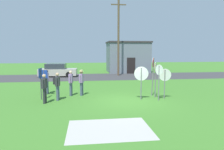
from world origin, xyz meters
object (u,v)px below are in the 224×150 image
parked_car_on_street (58,71)px  person_in_dark_shirt (82,81)px  info_panel_middle (41,78)px  person_in_blue (47,80)px  utility_pole (118,37)px  stop_sign_rear_left (156,74)px  person_on_left (71,82)px  stop_sign_leaning_right (165,78)px  stop_sign_rear_right (159,77)px  stop_sign_tallest (141,77)px  person_near_signs (57,84)px  person_holding_notes (44,87)px  stop_sign_far_back (153,70)px  info_panel_leftmost (44,78)px

parked_car_on_street → person_in_dark_shirt: bearing=-74.6°
info_panel_middle → person_in_blue: bearing=88.1°
utility_pole → stop_sign_rear_left: utility_pole is taller
person_on_left → stop_sign_leaning_right: bearing=-15.4°
stop_sign_rear_right → person_in_blue: 7.66m
stop_sign_tallest → person_in_dark_shirt: stop_sign_tallest is taller
stop_sign_tallest → parked_car_on_street: bearing=118.0°
person_on_left → person_near_signs: same height
parked_car_on_street → person_on_left: 10.95m
person_near_signs → person_in_blue: 2.30m
stop_sign_tallest → person_holding_notes: 5.73m
parked_car_on_street → stop_sign_far_back: bearing=-56.1°
utility_pole → person_in_dark_shirt: utility_pole is taller
utility_pole → stop_sign_leaning_right: size_ratio=4.75×
stop_sign_leaning_right → person_holding_notes: (-7.25, -0.25, -0.33)m
person_in_dark_shirt → info_panel_leftmost: person_in_dark_shirt is taller
person_in_dark_shirt → person_near_signs: 1.86m
stop_sign_tallest → person_on_left: size_ratio=1.21×
stop_sign_leaning_right → stop_sign_far_back: bearing=116.7°
stop_sign_far_back → person_on_left: size_ratio=1.52×
stop_sign_rear_right → stop_sign_tallest: size_ratio=1.06×
stop_sign_rear_left → person_near_signs: bearing=-179.6°
stop_sign_rear_right → stop_sign_far_back: stop_sign_far_back is taller
parked_car_on_street → person_near_signs: (1.51, -11.91, 0.29)m
stop_sign_rear_right → stop_sign_leaning_right: 0.69m
person_on_left → info_panel_middle: info_panel_middle is taller
person_in_dark_shirt → info_panel_leftmost: 2.53m
parked_car_on_street → stop_sign_leaning_right: 14.79m
stop_sign_leaning_right → person_near_signs: stop_sign_leaning_right is taller
stop_sign_far_back → stop_sign_rear_left: (0.02, -0.46, -0.18)m
utility_pole → person_in_blue: (-6.65, -9.99, -3.73)m
person_near_signs → person_in_blue: bearing=114.8°
stop_sign_rear_right → person_in_dark_shirt: 5.10m
stop_sign_tallest → stop_sign_rear_left: stop_sign_rear_left is taller
stop_sign_tallest → person_in_blue: 6.60m
stop_sign_tallest → person_in_dark_shirt: size_ratio=1.18×
parked_car_on_street → stop_sign_rear_left: 14.17m
person_holding_notes → stop_sign_leaning_right: bearing=2.0°
stop_sign_rear_left → info_panel_leftmost: bearing=168.2°
person_holding_notes → parked_car_on_street: bearing=94.0°
utility_pole → person_in_blue: utility_pole is taller
person_on_left → stop_sign_rear_left: bearing=-11.9°
info_panel_leftmost → stop_sign_rear_right: bearing=-18.5°
stop_sign_far_back → stop_sign_leaning_right: size_ratio=1.36×
stop_sign_rear_left → info_panel_middle: (-7.21, 0.24, -0.18)m
parked_car_on_street → person_in_dark_shirt: 11.14m
parked_car_on_street → stop_sign_rear_right: 14.87m
utility_pole → stop_sign_leaning_right: (0.94, -12.50, -3.40)m
person_holding_notes → stop_sign_tallest: bearing=1.6°
person_on_left → info_panel_leftmost: size_ratio=0.98×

